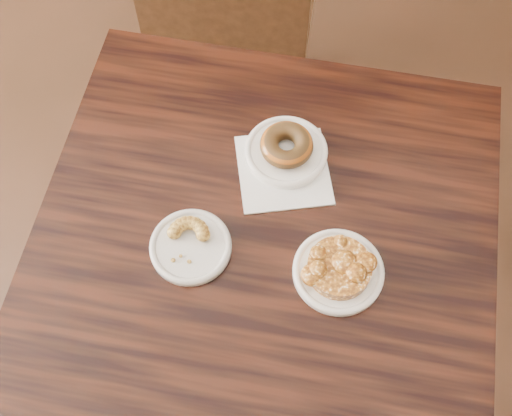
# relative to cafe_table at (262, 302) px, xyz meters

# --- Properties ---
(floor) EXTENTS (5.00, 5.00, 0.00)m
(floor) POSITION_rel_cafe_table_xyz_m (-0.29, 0.03, -0.38)
(floor) COLOR black
(floor) RESTS_ON ground
(cafe_table) EXTENTS (0.91, 0.91, 0.75)m
(cafe_table) POSITION_rel_cafe_table_xyz_m (0.00, 0.00, 0.00)
(cafe_table) COLOR black
(cafe_table) RESTS_ON floor
(chair_far) EXTENTS (0.51, 0.51, 0.90)m
(chair_far) POSITION_rel_cafe_table_xyz_m (-0.14, 0.86, 0.08)
(chair_far) COLOR black
(chair_far) RESTS_ON floor
(napkin) EXTENTS (0.20, 0.20, 0.00)m
(napkin) POSITION_rel_cafe_table_xyz_m (0.03, 0.13, 0.38)
(napkin) COLOR white
(napkin) RESTS_ON cafe_table
(plate_donut) EXTENTS (0.16, 0.16, 0.01)m
(plate_donut) POSITION_rel_cafe_table_xyz_m (0.03, 0.17, 0.39)
(plate_donut) COLOR white
(plate_donut) RESTS_ON napkin
(plate_cruller) EXTENTS (0.14, 0.14, 0.01)m
(plate_cruller) POSITION_rel_cafe_table_xyz_m (-0.13, -0.04, 0.38)
(plate_cruller) COLOR silver
(plate_cruller) RESTS_ON cafe_table
(plate_fritter) EXTENTS (0.16, 0.16, 0.01)m
(plate_fritter) POSITION_rel_cafe_table_xyz_m (0.13, -0.06, 0.38)
(plate_fritter) COLOR white
(plate_fritter) RESTS_ON cafe_table
(glazed_donut) EXTENTS (0.10, 0.10, 0.04)m
(glazed_donut) POSITION_rel_cafe_table_xyz_m (0.03, 0.17, 0.41)
(glazed_donut) COLOR brown
(glazed_donut) RESTS_ON plate_donut
(apple_fritter) EXTENTS (0.15, 0.15, 0.04)m
(apple_fritter) POSITION_rel_cafe_table_xyz_m (0.13, -0.06, 0.41)
(apple_fritter) COLOR #4D2308
(apple_fritter) RESTS_ON plate_fritter
(cruller_fragment) EXTENTS (0.09, 0.09, 0.02)m
(cruller_fragment) POSITION_rel_cafe_table_xyz_m (-0.13, -0.04, 0.40)
(cruller_fragment) COLOR brown
(cruller_fragment) RESTS_ON plate_cruller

